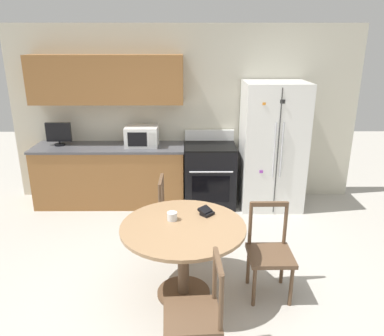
{
  "coord_description": "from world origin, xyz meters",
  "views": [
    {
      "loc": [
        0.08,
        -2.99,
        2.37
      ],
      "look_at": [
        0.1,
        1.15,
        0.95
      ],
      "focal_mm": 35.0,
      "sensor_mm": 36.0,
      "label": 1
    }
  ],
  "objects_px": {
    "dining_chair_far": "(176,216)",
    "candle_glass": "(172,217)",
    "oven_range": "(210,174)",
    "countertop_tv": "(59,133)",
    "dining_chair_right": "(270,253)",
    "wallet": "(206,212)",
    "dining_chair_near": "(196,315)",
    "refrigerator": "(272,146)",
    "microwave": "(142,136)"
  },
  "relations": [
    {
      "from": "oven_range",
      "to": "countertop_tv",
      "type": "bearing_deg",
      "value": 177.79
    },
    {
      "from": "dining_chair_near",
      "to": "dining_chair_right",
      "type": "xyz_separation_m",
      "value": [
        0.72,
        0.85,
        0.0
      ]
    },
    {
      "from": "dining_chair_right",
      "to": "candle_glass",
      "type": "xyz_separation_m",
      "value": [
        -0.93,
        0.08,
        0.35
      ]
    },
    {
      "from": "oven_range",
      "to": "dining_chair_far",
      "type": "height_order",
      "value": "oven_range"
    },
    {
      "from": "dining_chair_far",
      "to": "wallet",
      "type": "relative_size",
      "value": 5.17
    },
    {
      "from": "refrigerator",
      "to": "countertop_tv",
      "type": "xyz_separation_m",
      "value": [
        -3.11,
        0.13,
        0.17
      ]
    },
    {
      "from": "dining_chair_right",
      "to": "wallet",
      "type": "xyz_separation_m",
      "value": [
        -0.61,
        0.2,
        0.34
      ]
    },
    {
      "from": "dining_chair_far",
      "to": "candle_glass",
      "type": "bearing_deg",
      "value": 0.66
    },
    {
      "from": "candle_glass",
      "to": "microwave",
      "type": "bearing_deg",
      "value": 104.19
    },
    {
      "from": "wallet",
      "to": "dining_chair_far",
      "type": "bearing_deg",
      "value": 118.55
    },
    {
      "from": "dining_chair_right",
      "to": "oven_range",
      "type": "bearing_deg",
      "value": -78.18
    },
    {
      "from": "microwave",
      "to": "dining_chair_far",
      "type": "height_order",
      "value": "microwave"
    },
    {
      "from": "microwave",
      "to": "dining_chair_far",
      "type": "relative_size",
      "value": 0.52
    },
    {
      "from": "oven_range",
      "to": "microwave",
      "type": "distance_m",
      "value": 1.15
    },
    {
      "from": "dining_chair_near",
      "to": "wallet",
      "type": "xyz_separation_m",
      "value": [
        0.12,
        1.05,
        0.34
      ]
    },
    {
      "from": "dining_chair_near",
      "to": "dining_chair_far",
      "type": "relative_size",
      "value": 1.0
    },
    {
      "from": "dining_chair_right",
      "to": "wallet",
      "type": "bearing_deg",
      "value": -18.86
    },
    {
      "from": "refrigerator",
      "to": "dining_chair_near",
      "type": "xyz_separation_m",
      "value": [
        -1.15,
        -2.95,
        -0.48
      ]
    },
    {
      "from": "microwave",
      "to": "dining_chair_near",
      "type": "relative_size",
      "value": 0.52
    },
    {
      "from": "oven_range",
      "to": "dining_chair_near",
      "type": "distance_m",
      "value": 3.0
    },
    {
      "from": "refrigerator",
      "to": "microwave",
      "type": "xyz_separation_m",
      "value": [
        -1.89,
        0.08,
        0.13
      ]
    },
    {
      "from": "dining_chair_far",
      "to": "candle_glass",
      "type": "relative_size",
      "value": 9.44
    },
    {
      "from": "dining_chair_right",
      "to": "dining_chair_near",
      "type": "bearing_deg",
      "value": 49.16
    },
    {
      "from": "refrigerator",
      "to": "microwave",
      "type": "bearing_deg",
      "value": 177.44
    },
    {
      "from": "refrigerator",
      "to": "wallet",
      "type": "bearing_deg",
      "value": -118.6
    },
    {
      "from": "oven_range",
      "to": "wallet",
      "type": "distance_m",
      "value": 1.97
    },
    {
      "from": "refrigerator",
      "to": "wallet",
      "type": "xyz_separation_m",
      "value": [
        -1.03,
        -1.9,
        -0.14
      ]
    },
    {
      "from": "microwave",
      "to": "wallet",
      "type": "bearing_deg",
      "value": -66.59
    },
    {
      "from": "oven_range",
      "to": "dining_chair_right",
      "type": "bearing_deg",
      "value": -77.67
    },
    {
      "from": "refrigerator",
      "to": "microwave",
      "type": "distance_m",
      "value": 1.9
    },
    {
      "from": "dining_chair_right",
      "to": "dining_chair_far",
      "type": "relative_size",
      "value": 1.0
    },
    {
      "from": "dining_chair_near",
      "to": "microwave",
      "type": "bearing_deg",
      "value": 10.13
    },
    {
      "from": "oven_range",
      "to": "candle_glass",
      "type": "relative_size",
      "value": 11.31
    },
    {
      "from": "candle_glass",
      "to": "countertop_tv",
      "type": "bearing_deg",
      "value": 129.28
    },
    {
      "from": "refrigerator",
      "to": "dining_chair_near",
      "type": "distance_m",
      "value": 3.2
    },
    {
      "from": "refrigerator",
      "to": "oven_range",
      "type": "height_order",
      "value": "refrigerator"
    },
    {
      "from": "dining_chair_near",
      "to": "dining_chair_far",
      "type": "xyz_separation_m",
      "value": [
        -0.21,
        1.65,
        0.0
      ]
    },
    {
      "from": "microwave",
      "to": "oven_range",
      "type": "bearing_deg",
      "value": -2.48
    },
    {
      "from": "countertop_tv",
      "to": "dining_chair_near",
      "type": "distance_m",
      "value": 3.7
    },
    {
      "from": "dining_chair_near",
      "to": "dining_chair_far",
      "type": "bearing_deg",
      "value": 3.62
    },
    {
      "from": "countertop_tv",
      "to": "dining_chair_near",
      "type": "height_order",
      "value": "countertop_tv"
    },
    {
      "from": "countertop_tv",
      "to": "dining_chair_right",
      "type": "relative_size",
      "value": 0.4
    },
    {
      "from": "oven_range",
      "to": "wallet",
      "type": "xyz_separation_m",
      "value": [
        -0.14,
        -1.94,
        0.31
      ]
    },
    {
      "from": "microwave",
      "to": "wallet",
      "type": "xyz_separation_m",
      "value": [
        0.86,
        -1.98,
        -0.27
      ]
    },
    {
      "from": "refrigerator",
      "to": "candle_glass",
      "type": "height_order",
      "value": "refrigerator"
    },
    {
      "from": "countertop_tv",
      "to": "oven_range",
      "type": "bearing_deg",
      "value": -2.21
    },
    {
      "from": "dining_chair_near",
      "to": "refrigerator",
      "type": "bearing_deg",
      "value": -24.91
    },
    {
      "from": "wallet",
      "to": "dining_chair_right",
      "type": "bearing_deg",
      "value": -18.35
    },
    {
      "from": "refrigerator",
      "to": "oven_range",
      "type": "xyz_separation_m",
      "value": [
        -0.89,
        0.04,
        -0.45
      ]
    },
    {
      "from": "dining_chair_near",
      "to": "wallet",
      "type": "distance_m",
      "value": 1.11
    }
  ]
}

